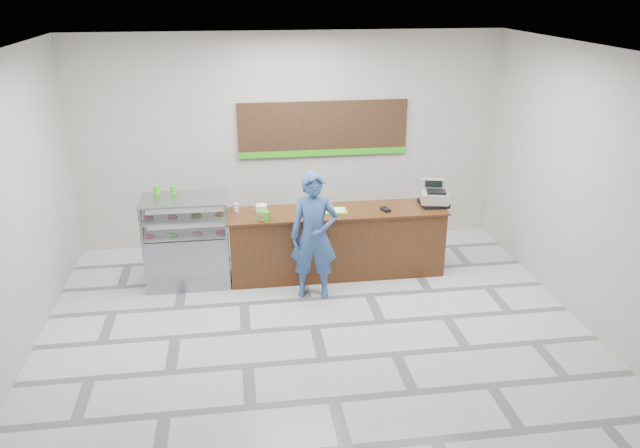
{
  "coord_description": "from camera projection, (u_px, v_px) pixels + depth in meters",
  "views": [
    {
      "loc": [
        -0.94,
        -7.02,
        4.22
      ],
      "look_at": [
        0.2,
        0.9,
        1.08
      ],
      "focal_mm": 35.0,
      "sensor_mm": 36.0,
      "label": 1
    }
  ],
  "objects": [
    {
      "name": "menu_board",
      "position": [
        323.0,
        130.0,
        10.22
      ],
      "size": [
        2.8,
        0.06,
        0.9
      ],
      "color": "black",
      "rests_on": "back_wall"
    },
    {
      "name": "straw_cup",
      "position": [
        236.0,
        207.0,
        9.19
      ],
      "size": [
        0.08,
        0.08,
        0.13
      ],
      "primitive_type": "cylinder",
      "color": "silver",
      "rests_on": "sales_counter"
    },
    {
      "name": "customer",
      "position": [
        314.0,
        236.0,
        8.65
      ],
      "size": [
        0.73,
        0.54,
        1.82
      ],
      "primitive_type": "imported",
      "rotation": [
        0.0,
        0.0,
        -0.17
      ],
      "color": "#30508B",
      "rests_on": "floor"
    },
    {
      "name": "back_wall",
      "position": [
        290.0,
        141.0,
        10.26
      ],
      "size": [
        7.0,
        0.0,
        7.0
      ],
      "primitive_type": "plane",
      "rotation": [
        1.57,
        0.0,
        0.0
      ],
      "color": "#BCB6AD",
      "rests_on": "floor"
    },
    {
      "name": "green_cup_left",
      "position": [
        157.0,
        190.0,
        8.98
      ],
      "size": [
        0.09,
        0.09,
        0.14
      ],
      "primitive_type": "cylinder",
      "color": "green",
      "rests_on": "display_case"
    },
    {
      "name": "floor",
      "position": [
        315.0,
        327.0,
        8.13
      ],
      "size": [
        7.0,
        7.0,
        0.0
      ],
      "primitive_type": "plane",
      "color": "silver",
      "rests_on": "ground"
    },
    {
      "name": "ceiling",
      "position": [
        314.0,
        50.0,
        6.85
      ],
      "size": [
        7.0,
        7.0,
        0.0
      ],
      "primitive_type": "plane",
      "rotation": [
        3.14,
        0.0,
        0.0
      ],
      "color": "silver",
      "rests_on": "back_wall"
    },
    {
      "name": "donut_decal",
      "position": [
        338.0,
        211.0,
        9.22
      ],
      "size": [
        0.14,
        0.14,
        0.0
      ],
      "primitive_type": "cylinder",
      "color": "#D85175",
      "rests_on": "sales_counter"
    },
    {
      "name": "green_cup_right",
      "position": [
        173.0,
        190.0,
        9.0
      ],
      "size": [
        0.08,
        0.08,
        0.13
      ],
      "primitive_type": "cylinder",
      "color": "green",
      "rests_on": "display_case"
    },
    {
      "name": "display_case",
      "position": [
        187.0,
        241.0,
        9.09
      ],
      "size": [
        1.22,
        0.72,
        1.33
      ],
      "color": "gray",
      "rests_on": "floor"
    },
    {
      "name": "card_terminal",
      "position": [
        385.0,
        209.0,
        9.23
      ],
      "size": [
        0.14,
        0.19,
        0.04
      ],
      "primitive_type": "cube",
      "rotation": [
        0.0,
        0.0,
        0.31
      ],
      "color": "black",
      "rests_on": "sales_counter"
    },
    {
      "name": "napkin_box",
      "position": [
        261.0,
        209.0,
        9.13
      ],
      "size": [
        0.17,
        0.17,
        0.13
      ],
      "primitive_type": "cube",
      "rotation": [
        0.0,
        0.0,
        -0.15
      ],
      "color": "white",
      "rests_on": "sales_counter"
    },
    {
      "name": "sales_counter",
      "position": [
        337.0,
        242.0,
        9.44
      ],
      "size": [
        3.26,
        0.76,
        1.03
      ],
      "color": "brown",
      "rests_on": "floor"
    },
    {
      "name": "serving_tray",
      "position": [
        333.0,
        211.0,
        9.21
      ],
      "size": [
        0.42,
        0.31,
        0.02
      ],
      "rotation": [
        0.0,
        0.0,
        -0.06
      ],
      "color": "#56CC16",
      "rests_on": "sales_counter"
    },
    {
      "name": "promo_box",
      "position": [
        264.0,
        216.0,
        8.83
      ],
      "size": [
        0.18,
        0.15,
        0.14
      ],
      "primitive_type": "cube",
      "rotation": [
        0.0,
        0.0,
        -0.29
      ],
      "color": "green",
      "rests_on": "sales_counter"
    },
    {
      "name": "cash_register",
      "position": [
        434.0,
        196.0,
        9.43
      ],
      "size": [
        0.48,
        0.5,
        0.38
      ],
      "rotation": [
        0.0,
        0.0,
        -0.22
      ],
      "color": "black",
      "rests_on": "sales_counter"
    }
  ]
}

